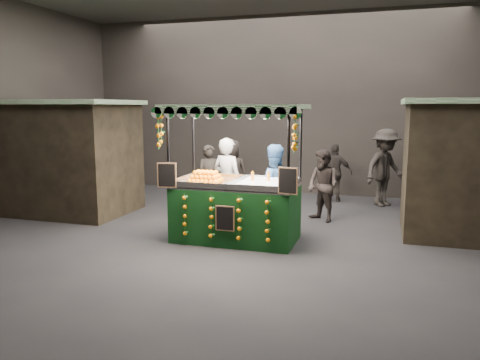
% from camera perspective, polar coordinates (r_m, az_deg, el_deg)
% --- Properties ---
extents(ground, '(12.00, 12.00, 0.00)m').
position_cam_1_polar(ground, '(8.89, -0.48, -7.07)').
color(ground, black).
rests_on(ground, ground).
extents(market_hall, '(12.10, 10.10, 5.05)m').
position_cam_1_polar(market_hall, '(8.60, -0.51, 15.15)').
color(market_hall, black).
rests_on(market_hall, ground).
extents(neighbour_stall_left, '(3.00, 2.20, 2.60)m').
position_cam_1_polar(neighbour_stall_left, '(11.57, -20.17, 2.71)').
color(neighbour_stall_left, black).
rests_on(neighbour_stall_left, ground).
extents(juice_stall, '(2.57, 1.51, 2.49)m').
position_cam_1_polar(juice_stall, '(8.56, -0.48, -2.36)').
color(juice_stall, black).
rests_on(juice_stall, ground).
extents(vendor_grey, '(0.76, 0.60, 1.82)m').
position_cam_1_polar(vendor_grey, '(9.71, -1.56, -0.20)').
color(vendor_grey, gray).
rests_on(vendor_grey, ground).
extents(vendor_blue, '(1.04, 0.94, 1.73)m').
position_cam_1_polar(vendor_blue, '(9.20, 4.03, -1.01)').
color(vendor_blue, '#284C80').
rests_on(vendor_blue, ground).
extents(shopper_0, '(0.67, 0.56, 1.58)m').
position_cam_1_polar(shopper_0, '(10.86, -3.73, 0.12)').
color(shopper_0, '#292521').
rests_on(shopper_0, ground).
extents(shopper_1, '(0.96, 0.93, 1.56)m').
position_cam_1_polar(shopper_1, '(10.16, 10.09, -0.69)').
color(shopper_1, black).
rests_on(shopper_1, ground).
extents(shopper_2, '(0.89, 0.38, 1.52)m').
position_cam_1_polar(shopper_2, '(12.36, 11.48, 0.87)').
color(shopper_2, black).
rests_on(shopper_2, ground).
extents(shopper_3, '(1.35, 1.41, 1.92)m').
position_cam_1_polar(shopper_3, '(12.11, 17.26, 1.45)').
color(shopper_3, black).
rests_on(shopper_3, ground).
extents(shopper_4, '(0.98, 0.90, 1.69)m').
position_cam_1_polar(shopper_4, '(11.37, -1.09, 0.79)').
color(shopper_4, black).
rests_on(shopper_4, ground).
extents(shopper_5, '(1.64, 1.49, 1.82)m').
position_cam_1_polar(shopper_5, '(11.48, 23.30, 0.48)').
color(shopper_5, black).
rests_on(shopper_5, ground).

